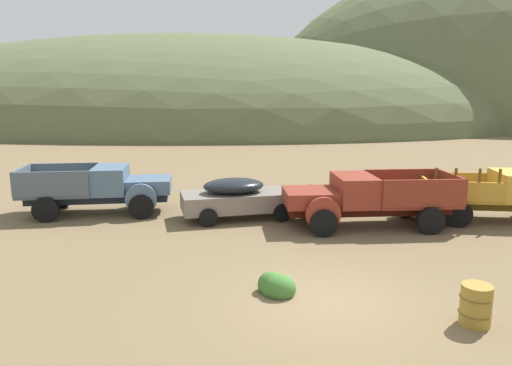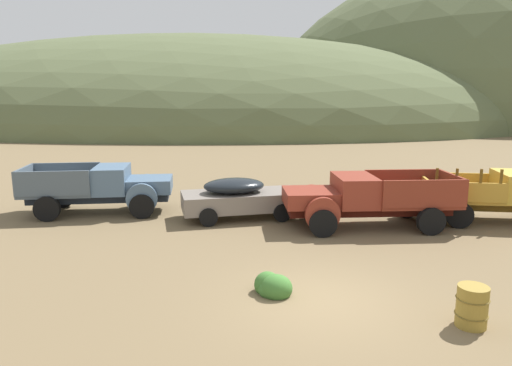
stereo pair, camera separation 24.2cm
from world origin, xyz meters
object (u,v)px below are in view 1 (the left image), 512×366
at_px(car_primer_gray, 244,197).
at_px(oil_drum_spare, 476,305).
at_px(truck_chalk_blue, 107,188).
at_px(truck_rust_red, 358,199).
at_px(truck_faded_yellow, 508,195).

height_order(car_primer_gray, oil_drum_spare, car_primer_gray).
xyz_separation_m(truck_chalk_blue, truck_rust_red, (9.79, -1.00, 0.01)).
bearing_deg(truck_chalk_blue, truck_faded_yellow, -11.73).
bearing_deg(car_primer_gray, truck_chalk_blue, 158.71).
bearing_deg(oil_drum_spare, truck_chalk_blue, 144.07).
height_order(truck_chalk_blue, truck_faded_yellow, truck_faded_yellow).
distance_m(truck_rust_red, oil_drum_spare, 7.52).
bearing_deg(car_primer_gray, truck_faded_yellow, -16.30).
bearing_deg(oil_drum_spare, truck_faded_yellow, 64.94).
bearing_deg(truck_chalk_blue, oil_drum_spare, -48.89).
bearing_deg(truck_faded_yellow, car_primer_gray, -176.28).
distance_m(car_primer_gray, truck_rust_red, 4.33).
bearing_deg(truck_faded_yellow, truck_rust_red, -166.13).
distance_m(truck_faded_yellow, oil_drum_spare, 9.56).
relative_size(truck_chalk_blue, oil_drum_spare, 6.79).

